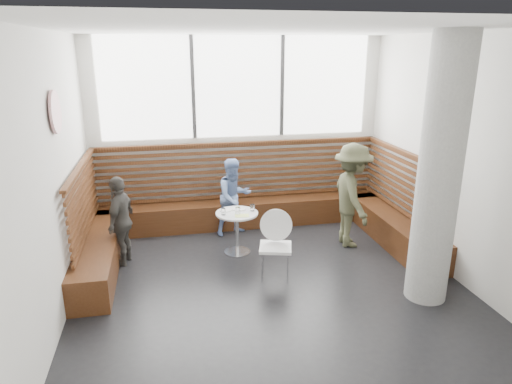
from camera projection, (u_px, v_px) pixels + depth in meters
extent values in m
cube|color=silver|center=(273.00, 169.00, 5.50)|extent=(5.00, 5.00, 3.20)
cube|color=black|center=(271.00, 287.00, 5.98)|extent=(5.00, 5.00, 0.01)
cube|color=white|center=(274.00, 29.00, 5.02)|extent=(5.00, 5.00, 0.01)
cube|color=white|center=(238.00, 87.00, 7.58)|extent=(4.50, 0.02, 1.65)
cube|color=#3F3F42|center=(193.00, 88.00, 7.42)|extent=(0.06, 0.04, 1.65)
cube|color=#3F3F42|center=(282.00, 86.00, 7.71)|extent=(0.06, 0.04, 1.65)
cube|color=#3C200F|center=(242.00, 213.00, 8.02)|extent=(5.00, 0.50, 0.45)
cube|color=#3C200F|center=(102.00, 247.00, 6.65)|extent=(0.50, 2.50, 0.45)
cube|color=#3C200F|center=(387.00, 224.00, 7.51)|extent=(0.50, 2.50, 0.45)
cube|color=#412210|center=(240.00, 171.00, 7.96)|extent=(4.88, 0.08, 0.98)
cube|color=#412210|center=(84.00, 201.00, 6.40)|extent=(0.08, 2.38, 0.98)
cube|color=#412210|center=(400.00, 181.00, 7.32)|extent=(0.08, 2.38, 0.98)
cylinder|color=gray|center=(439.00, 174.00, 5.29)|extent=(0.50, 0.50, 3.20)
cylinder|color=white|center=(55.00, 112.00, 5.19)|extent=(0.03, 0.50, 0.50)
cylinder|color=silver|center=(237.00, 252.00, 6.99)|extent=(0.40, 0.40, 0.02)
cylinder|color=silver|center=(237.00, 233.00, 6.89)|extent=(0.06, 0.06, 0.63)
cylinder|color=#B7B7BA|center=(237.00, 213.00, 6.80)|extent=(0.63, 0.63, 0.03)
cube|color=white|center=(276.00, 247.00, 6.09)|extent=(0.42, 0.40, 0.04)
cylinder|color=white|center=(273.00, 225.00, 6.19)|extent=(0.44, 0.10, 0.44)
cylinder|color=silver|center=(265.00, 269.00, 5.99)|extent=(0.02, 0.02, 0.43)
cylinder|color=silver|center=(290.00, 267.00, 6.06)|extent=(0.02, 0.02, 0.43)
cylinder|color=silver|center=(261.00, 260.00, 6.27)|extent=(0.02, 0.02, 0.43)
cylinder|color=silver|center=(285.00, 257.00, 6.34)|extent=(0.02, 0.02, 0.43)
imported|color=#45472F|center=(352.00, 196.00, 7.05)|extent=(0.67, 1.09, 1.63)
imported|color=#718CC3|center=(234.00, 197.00, 7.53)|extent=(0.77, 0.69, 1.29)
imported|color=#44423E|center=(121.00, 220.00, 6.48)|extent=(0.53, 0.82, 1.30)
cylinder|color=white|center=(226.00, 210.00, 6.89)|extent=(0.19, 0.19, 0.01)
cylinder|color=white|center=(239.00, 209.00, 6.93)|extent=(0.21, 0.21, 0.02)
cylinder|color=white|center=(223.00, 211.00, 6.69)|extent=(0.06, 0.06, 0.10)
cylinder|color=white|center=(238.00, 211.00, 6.70)|extent=(0.07, 0.07, 0.11)
cylinder|color=white|center=(252.00, 207.00, 6.86)|extent=(0.06, 0.06, 0.10)
cube|color=#A5C64C|center=(242.00, 216.00, 6.67)|extent=(0.22, 0.17, 0.00)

